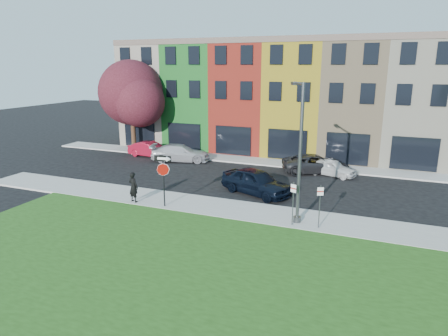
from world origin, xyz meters
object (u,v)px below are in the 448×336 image
at_px(stop_sign, 163,170).
at_px(man, 133,187).
at_px(street_lamp, 299,154).
at_px(sedan_near, 256,182).

height_order(stop_sign, man, stop_sign).
xyz_separation_m(stop_sign, man, (-2.10, -0.02, -1.23)).
bearing_deg(man, stop_sign, -166.23).
distance_m(man, street_lamp, 10.16).
bearing_deg(street_lamp, sedan_near, 107.30).
bearing_deg(sedan_near, man, 148.21).
distance_m(sedan_near, street_lamp, 5.94).
relative_size(man, street_lamp, 0.26).
height_order(man, sedan_near, man).
distance_m(stop_sign, street_lamp, 7.83).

